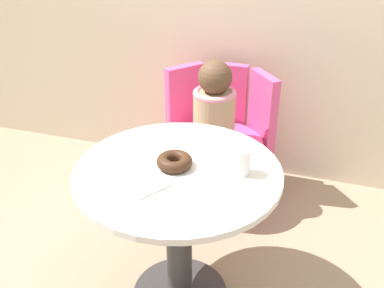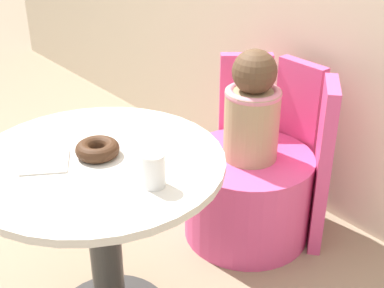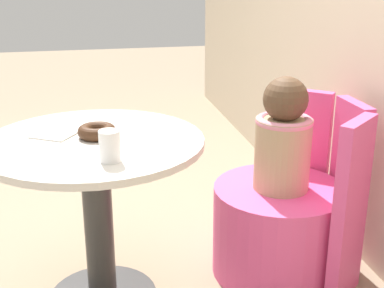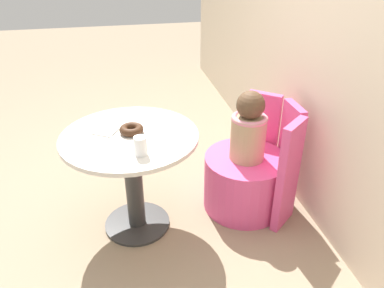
% 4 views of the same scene
% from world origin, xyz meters
% --- Properties ---
extents(round_table, '(0.77, 0.77, 0.65)m').
position_xyz_m(round_table, '(0.04, -0.02, 0.47)').
color(round_table, '#333333').
rests_on(round_table, ground_plane).
extents(tub_chair, '(0.53, 0.53, 0.38)m').
position_xyz_m(tub_chair, '(-0.01, 0.70, 0.19)').
color(tub_chair, '#E54C8C').
rests_on(tub_chair, ground_plane).
extents(booth_backrest, '(0.63, 0.23, 0.71)m').
position_xyz_m(booth_backrest, '(-0.01, 0.92, 0.36)').
color(booth_backrest, '#E54C8C').
rests_on(booth_backrest, ground_plane).
extents(child_figure, '(0.22, 0.22, 0.45)m').
position_xyz_m(child_figure, '(-0.01, 0.70, 0.59)').
color(child_figure, tan).
rests_on(child_figure, tub_chair).
extents(donut, '(0.13, 0.13, 0.05)m').
position_xyz_m(donut, '(0.02, -0.01, 0.67)').
color(donut, '#3D2314').
rests_on(donut, round_table).
extents(cup, '(0.07, 0.07, 0.10)m').
position_xyz_m(cup, '(0.27, 0.02, 0.70)').
color(cup, white).
rests_on(cup, round_table).
extents(paper_napkin, '(0.19, 0.19, 0.01)m').
position_xyz_m(paper_napkin, '(-0.04, -0.15, 0.65)').
color(paper_napkin, silver).
rests_on(paper_napkin, round_table).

